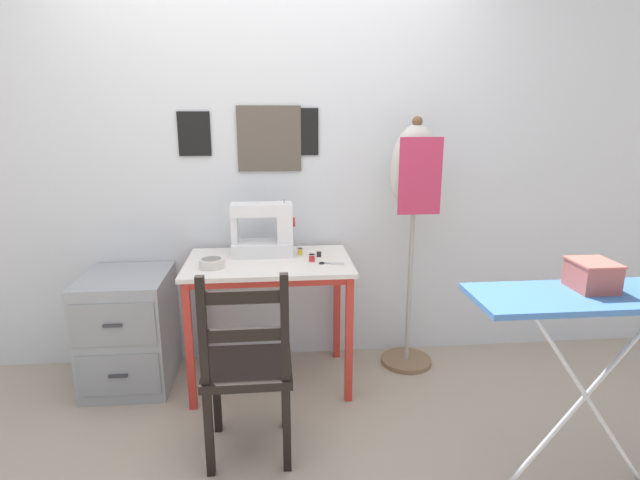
% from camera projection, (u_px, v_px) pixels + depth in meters
% --- Properties ---
extents(ground_plane, '(14.00, 14.00, 0.00)m').
position_uv_depth(ground_plane, '(272.00, 408.00, 2.74)').
color(ground_plane, tan).
extents(wall_back, '(10.00, 0.07, 2.55)m').
position_uv_depth(wall_back, '(267.00, 162.00, 3.06)').
color(wall_back, silver).
rests_on(wall_back, ground_plane).
extents(sewing_table, '(0.94, 0.60, 0.76)m').
position_uv_depth(sewing_table, '(269.00, 278.00, 2.85)').
color(sewing_table, silver).
rests_on(sewing_table, ground_plane).
extents(sewing_machine, '(0.37, 0.18, 0.33)m').
position_uv_depth(sewing_machine, '(266.00, 231.00, 2.91)').
color(sewing_machine, white).
rests_on(sewing_machine, sewing_table).
extents(fabric_bowl, '(0.14, 0.14, 0.05)m').
position_uv_depth(fabric_bowl, '(212.00, 263.00, 2.70)').
color(fabric_bowl, silver).
rests_on(fabric_bowl, sewing_table).
extents(scissors, '(0.14, 0.07, 0.01)m').
position_uv_depth(scissors, '(327.00, 263.00, 2.77)').
color(scissors, silver).
rests_on(scissors, sewing_table).
extents(thread_spool_near_machine, '(0.03, 0.03, 0.04)m').
position_uv_depth(thread_spool_near_machine, '(300.00, 252.00, 2.94)').
color(thread_spool_near_machine, yellow).
rests_on(thread_spool_near_machine, sewing_table).
extents(thread_spool_mid_table, '(0.04, 0.04, 0.04)m').
position_uv_depth(thread_spool_mid_table, '(312.00, 258.00, 2.81)').
color(thread_spool_mid_table, red).
rests_on(thread_spool_mid_table, sewing_table).
extents(thread_spool_far_edge, '(0.03, 0.03, 0.04)m').
position_uv_depth(thread_spool_far_edge, '(319.00, 254.00, 2.90)').
color(thread_spool_far_edge, black).
rests_on(thread_spool_far_edge, sewing_table).
extents(wooden_chair, '(0.40, 0.38, 0.93)m').
position_uv_depth(wooden_chair, '(248.00, 369.00, 2.27)').
color(wooden_chair, black).
rests_on(wooden_chair, ground_plane).
extents(filing_cabinet, '(0.48, 0.55, 0.67)m').
position_uv_depth(filing_cabinet, '(129.00, 329.00, 2.93)').
color(filing_cabinet, '#93999E').
rests_on(filing_cabinet, ground_plane).
extents(dress_form, '(0.32, 0.32, 1.55)m').
position_uv_depth(dress_form, '(414.00, 189.00, 2.95)').
color(dress_form, '#846647').
rests_on(dress_form, ground_plane).
extents(ironing_board, '(1.03, 0.34, 0.89)m').
position_uv_depth(ironing_board, '(599.00, 305.00, 1.97)').
color(ironing_board, '#3D6BAD').
rests_on(ironing_board, ground_plane).
extents(storage_box, '(0.16, 0.17, 0.12)m').
position_uv_depth(storage_box, '(592.00, 275.00, 1.99)').
color(storage_box, '#AD564C').
rests_on(storage_box, ironing_board).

